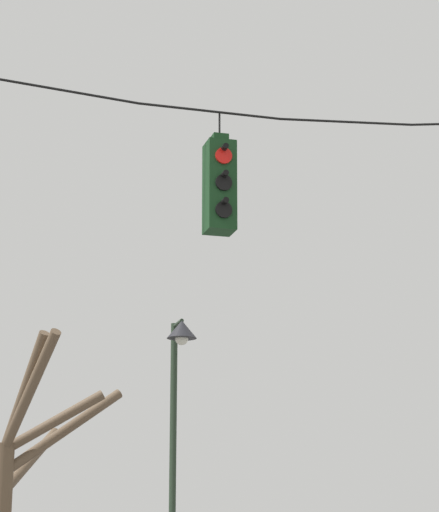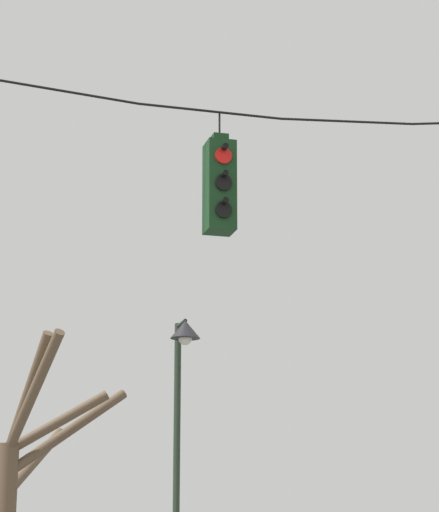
{
  "view_description": "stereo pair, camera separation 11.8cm",
  "coord_description": "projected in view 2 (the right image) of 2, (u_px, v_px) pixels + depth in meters",
  "views": [
    {
      "loc": [
        -2.94,
        -11.25,
        2.05
      ],
      "look_at": [
        0.11,
        -0.39,
        4.98
      ],
      "focal_mm": 70.0,
      "sensor_mm": 36.0,
      "label": 1
    },
    {
      "loc": [
        -2.83,
        -11.28,
        2.05
      ],
      "look_at": [
        0.11,
        -0.39,
        4.98
      ],
      "focal_mm": 70.0,
      "sensor_mm": 36.0,
      "label": 2
    }
  ],
  "objects": [
    {
      "name": "traffic_light_over_intersection",
      "position": [
        220.0,
        186.0,
        11.86
      ],
      "size": [
        0.34,
        0.46,
        1.5
      ],
      "color": "#143819"
    },
    {
      "name": "bare_tree",
      "position": [
        21.0,
        486.0,
        18.12
      ],
      "size": [
        2.51,
        4.13,
        5.2
      ],
      "color": "brown",
      "rests_on": "ground_plane"
    },
    {
      "name": "span_wire",
      "position": [
        211.0,
        93.0,
        12.14
      ],
      "size": [
        12.48,
        0.03,
        0.74
      ],
      "color": "black"
    },
    {
      "name": "street_lamp",
      "position": [
        181.0,
        394.0,
        17.23
      ],
      "size": [
        0.52,
        0.89,
        5.36
      ],
      "color": "#233323",
      "rests_on": "ground_plane"
    }
  ]
}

